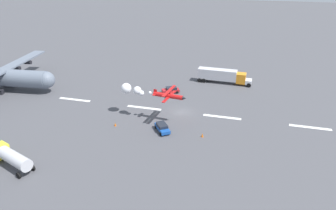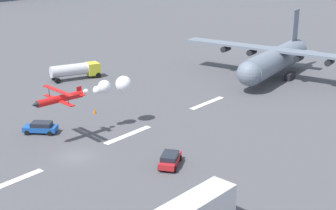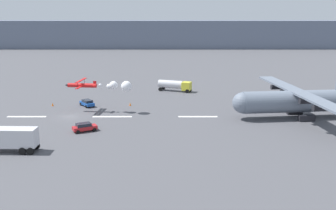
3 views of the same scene
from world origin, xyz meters
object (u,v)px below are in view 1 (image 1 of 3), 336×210
semi_truck_orange (223,75)px  airport_staff_sedan (162,127)px  traffic_cone_far (115,124)px  fuel_tanker_truck (11,157)px  followme_car_yellow (171,90)px  stunt_biplane_red (141,91)px  cargo_transport_plane (9,77)px  traffic_cone_near (202,135)px

semi_truck_orange → airport_staff_sedan: bearing=74.5°
semi_truck_orange → traffic_cone_far: size_ratio=19.18×
fuel_tanker_truck → followme_car_yellow: bearing=-114.7°
followme_car_yellow → semi_truck_orange: bearing=-138.0°
stunt_biplane_red → airport_staff_sedan: bearing=139.3°
cargo_transport_plane → semi_truck_orange: size_ratio=2.50×
traffic_cone_near → semi_truck_orange: bearing=-90.7°
stunt_biplane_red → airport_staff_sedan: 9.43m
fuel_tanker_truck → followme_car_yellow: size_ratio=2.02×
semi_truck_orange → traffic_cone_near: semi_truck_orange is taller
traffic_cone_near → followme_car_yellow: bearing=-59.9°
semi_truck_orange → traffic_cone_far: 35.19m
fuel_tanker_truck → traffic_cone_far: fuel_tanker_truck is taller
traffic_cone_near → traffic_cone_far: (17.59, 0.29, 0.00)m
stunt_biplane_red → fuel_tanker_truck: (14.13, 22.62, -3.96)m
traffic_cone_near → traffic_cone_far: size_ratio=1.00×
followme_car_yellow → airport_staff_sedan: size_ratio=1.01×
stunt_biplane_red → followme_car_yellow: stunt_biplane_red is taller
semi_truck_orange → traffic_cone_far: semi_truck_orange is taller
fuel_tanker_truck → cargo_transport_plane: bearing=-50.5°
stunt_biplane_red → airport_staff_sedan: stunt_biplane_red is taller
traffic_cone_far → fuel_tanker_truck: bearing=58.0°
cargo_transport_plane → fuel_tanker_truck: 35.66m
airport_staff_sedan → cargo_transport_plane: bearing=-13.3°
traffic_cone_near → traffic_cone_far: 17.60m
fuel_tanker_truck → semi_truck_orange: bearing=-121.2°
fuel_tanker_truck → traffic_cone_far: 19.95m
semi_truck_orange → traffic_cone_far: (17.93, 30.22, -1.75)m
followme_car_yellow → traffic_cone_near: followme_car_yellow is taller
stunt_biplane_red → semi_truck_orange: bearing=-120.4°
cargo_transport_plane → fuel_tanker_truck: cargo_transport_plane is taller
stunt_biplane_red → traffic_cone_far: (3.58, 5.73, -5.33)m
fuel_tanker_truck → traffic_cone_near: fuel_tanker_truck is taller
stunt_biplane_red → followme_car_yellow: bearing=-101.1°
stunt_biplane_red → followme_car_yellow: size_ratio=3.15×
semi_truck_orange → traffic_cone_near: bearing=89.3°
fuel_tanker_truck → traffic_cone_far: bearing=-122.0°
cargo_transport_plane → followme_car_yellow: size_ratio=7.85×
semi_truck_orange → traffic_cone_near: (0.34, 29.94, -1.75)m
airport_staff_sedan → traffic_cone_near: (-7.90, 0.19, -0.44)m
stunt_biplane_red → semi_truck_orange: (-14.35, -24.49, -3.58)m
stunt_biplane_red → fuel_tanker_truck: stunt_biplane_red is taller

